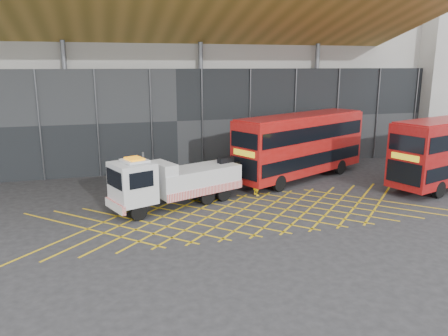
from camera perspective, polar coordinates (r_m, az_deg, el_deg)
name	(u,v)px	position (r m, az deg, el deg)	size (l,w,h in m)	color
ground_plane	(179,220)	(24.21, -5.89, -6.78)	(120.00, 120.00, 0.00)	#242427
road_markings	(248,213)	(25.16, 3.15, -5.93)	(24.76, 7.16, 0.01)	gold
construction_building	(161,57)	(41.22, -8.22, 14.15)	(55.00, 23.97, 18.00)	#9A9994
recovery_truck	(174,181)	(26.10, -6.61, -1.74)	(9.41, 5.04, 3.35)	black
bus_towed	(301,143)	(32.62, 10.03, 3.17)	(11.74, 7.52, 4.78)	#9E0F0C
worker	(256,181)	(28.35, 4.26, -1.72)	(0.69, 0.46, 1.90)	yellow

